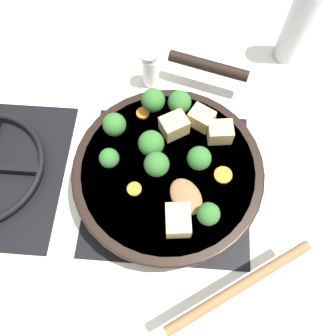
{
  "coord_description": "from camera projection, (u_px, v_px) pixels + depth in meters",
  "views": [
    {
      "loc": [
        -0.23,
        -0.02,
        0.6
      ],
      "look_at": [
        0.0,
        0.0,
        0.07
      ],
      "focal_mm": 35.0,
      "sensor_mm": 36.0,
      "label": 1
    }
  ],
  "objects": [
    {
      "name": "broccoli_floret_north_edge",
      "position": [
        153.0,
        100.0,
        0.59
      ],
      "size": [
        0.04,
        0.04,
        0.05
      ],
      "color": "#709956",
      "rests_on": "skillet_pan"
    },
    {
      "name": "broccoli_floret_center_top",
      "position": [
        114.0,
        125.0,
        0.57
      ],
      "size": [
        0.04,
        0.04,
        0.05
      ],
      "color": "#709956",
      "rests_on": "skillet_pan"
    },
    {
      "name": "front_burner_grate",
      "position": [
        168.0,
        181.0,
        0.63
      ],
      "size": [
        0.31,
        0.31,
        0.03
      ],
      "color": "black",
      "rests_on": "ground_plane"
    },
    {
      "name": "pepper_mill",
      "position": [
        298.0,
        23.0,
        0.68
      ],
      "size": [
        0.05,
        0.05,
        0.2
      ],
      "color": "#B2B2B7",
      "rests_on": "ground_plane"
    },
    {
      "name": "broccoli_floret_mid_floret",
      "position": [
        199.0,
        158.0,
        0.55
      ],
      "size": [
        0.04,
        0.04,
        0.05
      ],
      "color": "#709956",
      "rests_on": "skillet_pan"
    },
    {
      "name": "salt_shaker",
      "position": [
        150.0,
        69.0,
        0.69
      ],
      "size": [
        0.04,
        0.04,
        0.09
      ],
      "color": "white",
      "rests_on": "ground_plane"
    },
    {
      "name": "carrot_slice_near_center",
      "position": [
        143.0,
        113.0,
        0.61
      ],
      "size": [
        0.02,
        0.02,
        0.01
      ],
      "primitive_type": "cylinder",
      "color": "orange",
      "rests_on": "skillet_pan"
    },
    {
      "name": "tofu_cube_west_chunk",
      "position": [
        174.0,
        126.0,
        0.58
      ],
      "size": [
        0.05,
        0.06,
        0.04
      ],
      "primitive_type": "cube",
      "rotation": [
        0.0,
        0.0,
        2.12
      ],
      "color": "#DBB770",
      "rests_on": "skillet_pan"
    },
    {
      "name": "carrot_slice_edge_slice",
      "position": [
        134.0,
        189.0,
        0.55
      ],
      "size": [
        0.02,
        0.02,
        0.01
      ],
      "primitive_type": "cylinder",
      "color": "orange",
      "rests_on": "skillet_pan"
    },
    {
      "name": "carrot_slice_orange_thin",
      "position": [
        223.0,
        175.0,
        0.56
      ],
      "size": [
        0.03,
        0.03,
        0.01
      ],
      "primitive_type": "cylinder",
      "color": "orange",
      "rests_on": "skillet_pan"
    },
    {
      "name": "tofu_cube_center_large",
      "position": [
        201.0,
        118.0,
        0.59
      ],
      "size": [
        0.05,
        0.05,
        0.03
      ],
      "primitive_type": "cube",
      "rotation": [
        0.0,
        0.0,
        1.06
      ],
      "color": "#DBB770",
      "rests_on": "skillet_pan"
    },
    {
      "name": "ground_plane",
      "position": [
        168.0,
        183.0,
        0.64
      ],
      "size": [
        2.4,
        2.4,
        0.0
      ],
      "primitive_type": "plane",
      "color": "silver"
    },
    {
      "name": "skillet_pan",
      "position": [
        168.0,
        171.0,
        0.59
      ],
      "size": [
        0.44,
        0.34,
        0.05
      ],
      "color": "black",
      "rests_on": "front_burner_grate"
    },
    {
      "name": "broccoli_floret_east_rim",
      "position": [
        180.0,
        102.0,
        0.59
      ],
      "size": [
        0.04,
        0.04,
        0.05
      ],
      "color": "#709956",
      "rests_on": "skillet_pan"
    },
    {
      "name": "broccoli_floret_small_inner",
      "position": [
        109.0,
        158.0,
        0.55
      ],
      "size": [
        0.03,
        0.03,
        0.04
      ],
      "color": "#709956",
      "rests_on": "skillet_pan"
    },
    {
      "name": "wooden_spoon",
      "position": [
        216.0,
        247.0,
        0.51
      ],
      "size": [
        0.25,
        0.24,
        0.02
      ],
      "color": "brown",
      "rests_on": "skillet_pan"
    },
    {
      "name": "broccoli_floret_near_spoon",
      "position": [
        151.0,
        144.0,
        0.56
      ],
      "size": [
        0.04,
        0.04,
        0.05
      ],
      "color": "#709956",
      "rests_on": "skillet_pan"
    },
    {
      "name": "broccoli_floret_west_rim",
      "position": [
        208.0,
        214.0,
        0.51
      ],
      "size": [
        0.04,
        0.04,
        0.04
      ],
      "color": "#709956",
      "rests_on": "skillet_pan"
    },
    {
      "name": "broccoli_floret_south_cluster",
      "position": [
        157.0,
        164.0,
        0.54
      ],
      "size": [
        0.04,
        0.04,
        0.05
      ],
      "color": "#709956",
      "rests_on": "skillet_pan"
    },
    {
      "name": "tofu_cube_near_handle",
      "position": [
        178.0,
        221.0,
        0.51
      ],
      "size": [
        0.05,
        0.04,
        0.04
      ],
      "primitive_type": "cube",
      "rotation": [
        0.0,
        0.0,
        0.11
      ],
      "color": "#DBB770",
      "rests_on": "skillet_pan"
    },
    {
      "name": "tofu_cube_east_chunk",
      "position": [
        220.0,
        132.0,
        0.58
      ],
      "size": [
        0.04,
        0.05,
        0.03
      ],
      "primitive_type": "cube",
      "rotation": [
        0.0,
        0.0,
        4.84
      ],
      "color": "#DBB770",
      "rests_on": "skillet_pan"
    }
  ]
}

